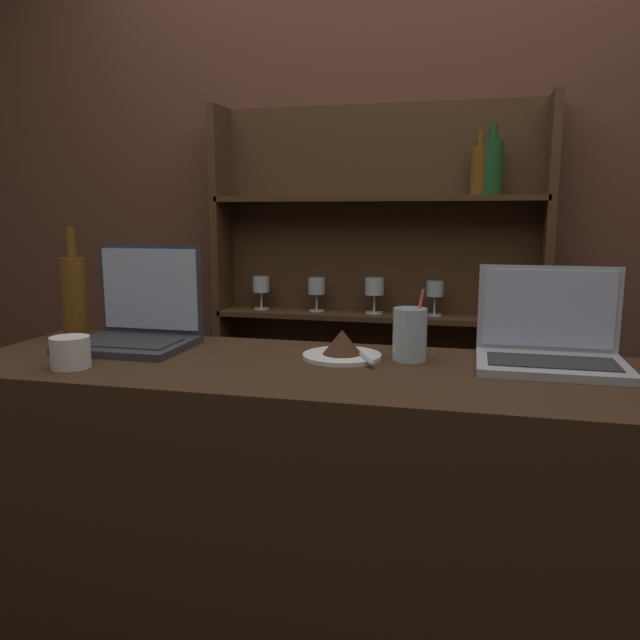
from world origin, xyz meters
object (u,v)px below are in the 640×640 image
cake_plate (342,348)px  wine_bottle_amber (74,295)px  laptop_far (550,345)px  water_glass (410,334)px  coffee_cup (70,352)px  laptop_near (137,324)px

cake_plate → wine_bottle_amber: 0.77m
laptop_far → cake_plate: laptop_far is taller
laptop_far → water_glass: size_ratio=1.90×
water_glass → coffee_cup: 0.76m
cake_plate → coffee_cup: 0.61m
water_glass → laptop_far: bearing=4.8°
coffee_cup → laptop_near: bearing=85.3°
laptop_near → cake_plate: (0.54, -0.02, -0.03)m
laptop_near → wine_bottle_amber: 0.24m
laptop_near → coffee_cup: 0.25m
water_glass → coffee_cup: size_ratio=1.95×
wine_bottle_amber → cake_plate: bearing=-5.7°
laptop_far → cake_plate: bearing=-174.7°
water_glass → wine_bottle_amber: 0.92m
laptop_near → water_glass: 0.70m
wine_bottle_amber → water_glass: bearing=-3.7°
water_glass → cake_plate: bearing=-173.7°
laptop_far → cake_plate: size_ratio=1.70×
water_glass → wine_bottle_amber: size_ratio=0.55×
laptop_far → coffee_cup: laptop_far is taller
laptop_near → wine_bottle_amber: wine_bottle_amber is taller
cake_plate → coffee_cup: size_ratio=2.18×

